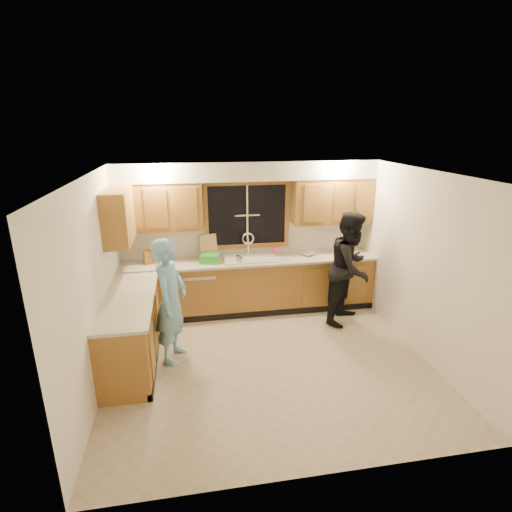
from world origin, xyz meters
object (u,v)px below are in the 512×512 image
Objects in this scene: man at (171,301)px; bowl at (309,254)px; sink at (250,262)px; knife_block at (148,257)px; dish_crate at (210,258)px; dishwasher at (200,291)px; soap_bottle at (277,249)px; woman at (351,268)px; stove at (126,353)px.

bowl is at bearing -42.33° from man.
knife_block is (-1.65, 0.05, 0.17)m from sink.
dish_crate is (0.59, 1.27, 0.14)m from man.
bowl is (2.27, 1.34, 0.10)m from man.
soap_bottle is (1.34, 0.20, 0.60)m from dishwasher.
dish_crate is at bearing -169.35° from soap_bottle.
soap_bottle is at bearing -32.36° from man.
woman is at bearing -14.99° from dishwasher.
stove is 3.06× the size of dish_crate.
knife_block is at bearing 33.41° from man.
woman is at bearing -23.25° from sink.
soap_bottle is at bearing 8.50° from dishwasher.
sink reaches higher than knife_block.
sink is 4.22× the size of bowl.
stove is 0.53× the size of man.
stove is 1.96m from knife_block.
stove is 3.41m from bowl.
dishwasher is 4.46× the size of soap_bottle.
stove is 0.85m from man.
dishwasher is at bearing -26.38° from knife_block.
man reaches higher than dish_crate.
dish_crate is at bearing 57.69° from stove.
woman reaches higher than sink.
bowl is (2.82, 1.86, 0.50)m from stove.
dish_crate is at bearing -26.58° from knife_block.
bowl is at bearing -16.49° from soap_bottle.
dishwasher is 0.61m from dish_crate.
knife_block reaches higher than soap_bottle.
stove is at bearing 151.08° from man.
sink is 1.66m from knife_block.
dishwasher is at bearing 62.31° from stove.
sink is 0.96× the size of stove.
soap_bottle is (2.29, 2.01, 0.56)m from stove.
stove is at bearing -146.62° from bowl.
knife_block is at bearing 178.42° from sink.
dish_crate is 1.44× the size of bowl.
woman reaches higher than dishwasher.
dish_crate is at bearing -177.26° from sink.
knife_block is at bearing 179.70° from bowl.
dishwasher is at bearing 174.65° from dish_crate.
knife_block reaches higher than dishwasher.
stove is (-0.95, -1.81, 0.04)m from dishwasher.
knife_block is 0.77× the size of dish_crate.
soap_bottle is 0.90× the size of bowl.
woman is 3.22m from knife_block.
knife_block is (-0.80, 0.06, 0.62)m from dishwasher.
knife_block is 0.99m from dish_crate.
dish_crate is 1.18m from soap_bottle.
dish_crate is at bearing -177.85° from bowl.
dishwasher is 1.94m from bowl.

